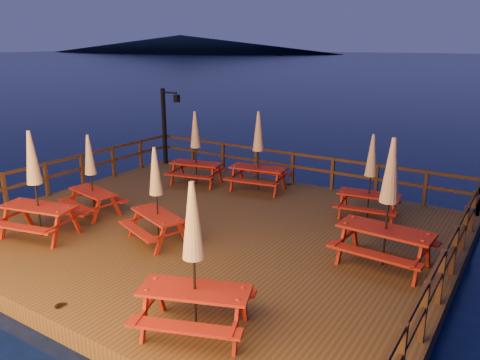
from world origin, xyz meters
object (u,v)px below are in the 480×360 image
at_px(lamp_post, 167,119).
at_px(picnic_table_2, 194,257).
at_px(picnic_table_0, 156,194).
at_px(picnic_table_1, 258,150).

height_order(lamp_post, picnic_table_2, lamp_post).
xyz_separation_m(picnic_table_0, picnic_table_2, (3.09, -2.45, 0.15)).
bearing_deg(lamp_post, picnic_table_0, -50.56).
bearing_deg(picnic_table_1, picnic_table_0, -98.16).
xyz_separation_m(lamp_post, picnic_table_1, (4.82, -1.07, -0.44)).
bearing_deg(lamp_post, picnic_table_1, -12.54).
height_order(picnic_table_1, picnic_table_2, picnic_table_2).
bearing_deg(picnic_table_0, lamp_post, 149.31).
xyz_separation_m(lamp_post, picnic_table_2, (7.98, -8.40, -0.42)).
bearing_deg(picnic_table_2, lamp_post, 112.20).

